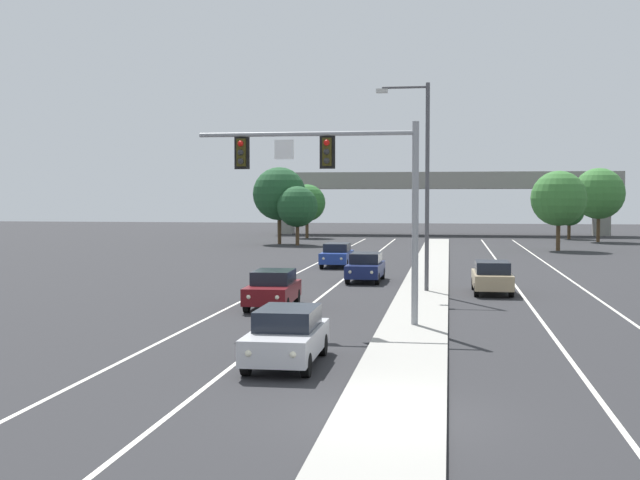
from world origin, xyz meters
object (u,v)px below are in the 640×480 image
(overhead_signal_mast, at_px, (343,178))
(car_oncoming_silver, at_px, (287,336))
(street_lamp_median, at_px, (423,174))
(car_oncoming_navy, at_px, (366,267))
(tree_far_left_a, at_px, (297,207))
(tree_far_left_b, at_px, (279,194))
(car_oncoming_darkred, at_px, (273,288))
(tree_far_right_b, at_px, (559,198))
(tree_far_right_a, at_px, (569,211))
(tree_far_left_c, at_px, (307,203))
(car_oncoming_blue, at_px, (337,255))
(car_receding_tan, at_px, (492,277))
(tree_far_right_c, at_px, (599,194))

(overhead_signal_mast, height_order, car_oncoming_silver, overhead_signal_mast)
(street_lamp_median, bearing_deg, car_oncoming_navy, 121.73)
(tree_far_left_a, bearing_deg, tree_far_left_b, 137.42)
(car_oncoming_navy, bearing_deg, car_oncoming_darkred, -103.70)
(overhead_signal_mast, distance_m, car_oncoming_silver, 8.34)
(tree_far_right_b, bearing_deg, tree_far_right_a, 79.73)
(tree_far_right_a, bearing_deg, tree_far_left_a, -149.42)
(car_oncoming_silver, height_order, tree_far_right_a, tree_far_right_a)
(car_oncoming_darkred, xyz_separation_m, tree_far_left_c, (-8.63, 58.99, 3.16))
(car_oncoming_blue, bearing_deg, car_oncoming_navy, -72.95)
(car_receding_tan, distance_m, tree_far_left_a, 41.47)
(tree_far_right_c, distance_m, tree_far_left_c, 31.46)
(car_oncoming_navy, height_order, tree_far_left_b, tree_far_left_b)
(car_oncoming_darkred, height_order, tree_far_right_c, tree_far_right_c)
(tree_far_right_b, distance_m, tree_far_left_c, 31.45)
(car_receding_tan, xyz_separation_m, tree_far_right_b, (7.30, 33.68, 3.72))
(car_oncoming_silver, xyz_separation_m, car_oncoming_blue, (-2.95, 32.44, 0.00))
(tree_far_left_a, xyz_separation_m, tree_far_left_c, (-1.52, 14.36, 0.25))
(car_oncoming_darkred, bearing_deg, tree_far_left_c, 98.32)
(overhead_signal_mast, distance_m, tree_far_left_b, 52.92)
(tree_far_right_c, bearing_deg, tree_far_left_a, -160.00)
(car_oncoming_darkred, distance_m, tree_far_right_a, 64.28)
(overhead_signal_mast, distance_m, tree_far_left_a, 50.51)
(car_oncoming_darkred, bearing_deg, tree_far_right_b, 67.51)
(car_receding_tan, bearing_deg, overhead_signal_mast, -117.09)
(tree_far_right_a, bearing_deg, car_oncoming_darkred, -108.55)
(car_oncoming_silver, relative_size, car_oncoming_darkred, 0.99)
(car_oncoming_navy, bearing_deg, tree_far_left_a, 106.62)
(tree_far_left_b, height_order, tree_far_right_c, tree_far_right_c)
(car_oncoming_blue, bearing_deg, car_receding_tan, -56.04)
(street_lamp_median, xyz_separation_m, tree_far_right_a, (14.37, 54.72, -2.68))
(tree_far_right_c, bearing_deg, tree_far_right_a, 111.82)
(tree_far_right_b, xyz_separation_m, tree_far_left_c, (-25.34, 18.62, -0.56))
(car_oncoming_silver, height_order, tree_far_right_b, tree_far_right_b)
(street_lamp_median, distance_m, car_receding_tan, 6.02)
(tree_far_left_b, bearing_deg, tree_far_right_c, 15.46)
(car_oncoming_silver, bearing_deg, tree_far_right_a, 76.41)
(overhead_signal_mast, relative_size, street_lamp_median, 0.80)
(car_oncoming_silver, relative_size, tree_far_left_a, 0.78)
(car_oncoming_darkred, relative_size, tree_far_right_a, 0.94)
(car_oncoming_silver, xyz_separation_m, car_receding_tan, (6.53, 18.36, 0.00))
(car_oncoming_blue, xyz_separation_m, tree_far_left_a, (-7.04, 23.85, 2.91))
(car_oncoming_navy, relative_size, car_oncoming_blue, 1.00)
(car_oncoming_navy, distance_m, car_oncoming_blue, 9.74)
(overhead_signal_mast, xyz_separation_m, car_receding_tan, (5.84, 11.41, -4.54))
(car_oncoming_silver, xyz_separation_m, tree_far_left_a, (-9.99, 56.29, 2.91))
(street_lamp_median, bearing_deg, car_oncoming_darkred, -134.44)
(overhead_signal_mast, relative_size, car_oncoming_blue, 1.79)
(car_oncoming_navy, xyz_separation_m, car_oncoming_blue, (-2.86, 9.31, 0.00))
(tree_far_right_c, bearing_deg, tree_far_right_b, -111.39)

